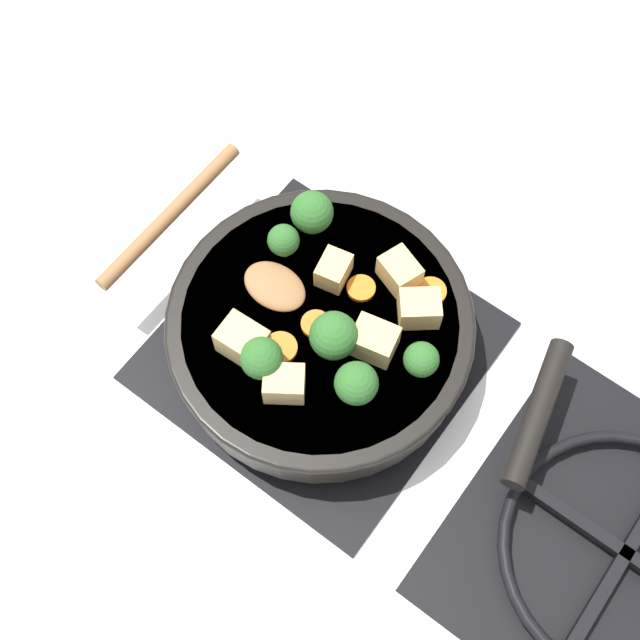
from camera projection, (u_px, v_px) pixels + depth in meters
name	position (u px, v px, depth m)	size (l,w,h in m)	color
ground_plane	(320.00, 351.00, 0.95)	(2.40, 2.40, 0.00)	white
front_burner_grate	(320.00, 347.00, 0.94)	(0.31, 0.31, 0.03)	black
rear_burner_grate	(623.00, 555.00, 0.85)	(0.31, 0.31, 0.03)	black
skillet_pan	(322.00, 330.00, 0.90)	(0.31, 0.41, 0.05)	black
wooden_spoon	(218.00, 246.00, 0.90)	(0.21, 0.18, 0.02)	olive
tofu_cube_center_large	(374.00, 341.00, 0.85)	(0.04, 0.03, 0.03)	#DBB770
tofu_cube_near_handle	(419.00, 309.00, 0.86)	(0.04, 0.03, 0.03)	#DBB770
tofu_cube_east_chunk	(284.00, 384.00, 0.83)	(0.04, 0.03, 0.03)	#DBB770
tofu_cube_west_chunk	(400.00, 272.00, 0.88)	(0.04, 0.03, 0.03)	#DBB770
tofu_cube_back_piece	(243.00, 341.00, 0.85)	(0.04, 0.03, 0.03)	#DBB770
tofu_cube_front_piece	(334.00, 270.00, 0.88)	(0.04, 0.03, 0.03)	#DBB770
broccoli_floret_near_spoon	(356.00, 383.00, 0.82)	(0.04, 0.04, 0.05)	#709956
broccoli_floret_center_top	(284.00, 241.00, 0.89)	(0.03, 0.03, 0.04)	#709956
broccoli_floret_east_rim	(334.00, 336.00, 0.84)	(0.05, 0.05, 0.05)	#709956
broccoli_floret_west_rim	(262.00, 358.00, 0.83)	(0.04, 0.04, 0.05)	#709956
broccoli_floret_north_edge	(421.00, 360.00, 0.83)	(0.03, 0.03, 0.04)	#709956
broccoli_floret_south_cluster	(312.00, 213.00, 0.90)	(0.04, 0.04, 0.05)	#709956
carrot_slice_orange_thin	(361.00, 288.00, 0.89)	(0.03, 0.03, 0.01)	orange
carrot_slice_near_center	(320.00, 327.00, 0.87)	(0.03, 0.03, 0.01)	orange
carrot_slice_edge_slice	(281.00, 348.00, 0.86)	(0.03, 0.03, 0.01)	orange
carrot_slice_under_broccoli	(431.00, 291.00, 0.89)	(0.03, 0.03, 0.01)	orange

